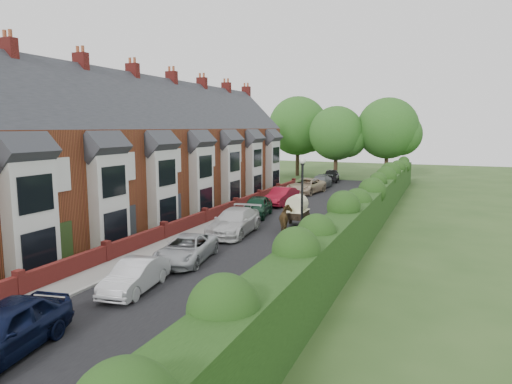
# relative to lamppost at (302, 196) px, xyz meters

# --- Properties ---
(ground) EXTENTS (140.00, 140.00, 0.00)m
(ground) POSITION_rel_lamppost_xyz_m (-3.40, -4.00, -3.30)
(ground) COLOR #2D4C1E
(ground) RESTS_ON ground
(road) EXTENTS (6.00, 58.00, 0.02)m
(road) POSITION_rel_lamppost_xyz_m (-3.90, 7.00, -3.29)
(road) COLOR black
(road) RESTS_ON ground
(pavement_hedge_side) EXTENTS (2.20, 58.00, 0.12)m
(pavement_hedge_side) POSITION_rel_lamppost_xyz_m (0.20, 7.00, -3.24)
(pavement_hedge_side) COLOR gray
(pavement_hedge_side) RESTS_ON ground
(pavement_house_side) EXTENTS (1.70, 58.00, 0.12)m
(pavement_house_side) POSITION_rel_lamppost_xyz_m (-7.75, 7.00, -3.24)
(pavement_house_side) COLOR gray
(pavement_house_side) RESTS_ON ground
(kerb_hedge_side) EXTENTS (0.18, 58.00, 0.13)m
(kerb_hedge_side) POSITION_rel_lamppost_xyz_m (-0.85, 7.00, -3.23)
(kerb_hedge_side) COLOR #9C9C96
(kerb_hedge_side) RESTS_ON ground
(kerb_house_side) EXTENTS (0.18, 58.00, 0.13)m
(kerb_house_side) POSITION_rel_lamppost_xyz_m (-6.95, 7.00, -3.23)
(kerb_house_side) COLOR #9C9C96
(kerb_house_side) RESTS_ON ground
(hedge) EXTENTS (2.10, 58.00, 2.85)m
(hedge) POSITION_rel_lamppost_xyz_m (2.00, 7.00, -1.70)
(hedge) COLOR #183611
(hedge) RESTS_ON ground
(terrace_row) EXTENTS (9.05, 40.50, 11.50)m
(terrace_row) POSITION_rel_lamppost_xyz_m (-14.27, 5.98, 1.18)
(terrace_row) COLOR brown
(terrace_row) RESTS_ON ground
(garden_wall_row) EXTENTS (0.35, 40.35, 1.10)m
(garden_wall_row) POSITION_rel_lamppost_xyz_m (-8.75, 6.00, -2.84)
(garden_wall_row) COLOR maroon
(garden_wall_row) RESTS_ON ground
(lamppost) EXTENTS (0.32, 0.32, 5.16)m
(lamppost) POSITION_rel_lamppost_xyz_m (0.00, 0.00, 0.00)
(lamppost) COLOR black
(lamppost) RESTS_ON ground
(tree_far_left) EXTENTS (7.14, 6.80, 9.29)m
(tree_far_left) POSITION_rel_lamppost_xyz_m (-6.05, 36.08, 2.41)
(tree_far_left) COLOR #332316
(tree_far_left) RESTS_ON ground
(tree_far_right) EXTENTS (7.98, 7.60, 10.31)m
(tree_far_right) POSITION_rel_lamppost_xyz_m (-0.01, 38.08, 3.02)
(tree_far_right) COLOR #332316
(tree_far_right) RESTS_ON ground
(tree_far_back) EXTENTS (8.40, 8.00, 10.82)m
(tree_far_back) POSITION_rel_lamppost_xyz_m (-11.99, 39.08, 3.32)
(tree_far_back) COLOR #332316
(tree_far_back) RESTS_ON ground
(car_navy) EXTENTS (2.69, 4.96, 1.60)m
(car_navy) POSITION_rel_lamppost_xyz_m (-5.17, -12.58, -2.50)
(car_navy) COLOR black
(car_navy) RESTS_ON ground
(car_silver_a) EXTENTS (1.89, 4.03, 1.28)m
(car_silver_a) POSITION_rel_lamppost_xyz_m (-5.01, -6.67, -2.66)
(car_silver_a) COLOR silver
(car_silver_a) RESTS_ON ground
(car_silver_b) EXTENTS (2.90, 4.93, 1.29)m
(car_silver_b) POSITION_rel_lamppost_xyz_m (-5.23, -2.33, -2.65)
(car_silver_b) COLOR #ADB1B5
(car_silver_b) RESTS_ON ground
(car_white) EXTENTS (2.62, 5.59, 1.58)m
(car_white) POSITION_rel_lamppost_xyz_m (-5.51, 3.87, -2.51)
(car_white) COLOR silver
(car_white) RESTS_ON ground
(car_green) EXTENTS (2.53, 4.72, 1.53)m
(car_green) POSITION_rel_lamppost_xyz_m (-6.40, 9.70, -2.53)
(car_green) COLOR #0F321F
(car_green) RESTS_ON ground
(car_red) EXTENTS (1.93, 4.64, 1.49)m
(car_red) POSITION_rel_lamppost_xyz_m (-6.40, 15.30, -2.55)
(car_red) COLOR maroon
(car_red) RESTS_ON ground
(car_beige) EXTENTS (3.23, 5.80, 1.53)m
(car_beige) POSITION_rel_lamppost_xyz_m (-6.40, 22.68, -2.53)
(car_beige) COLOR #C2A98C
(car_beige) RESTS_ON ground
(car_grey) EXTENTS (2.00, 4.73, 1.36)m
(car_grey) POSITION_rel_lamppost_xyz_m (-6.10, 27.25, -2.62)
(car_grey) COLOR slate
(car_grey) RESTS_ON ground
(car_black) EXTENTS (2.41, 4.70, 1.53)m
(car_black) POSITION_rel_lamppost_xyz_m (-6.40, 33.66, -2.53)
(car_black) COLOR black
(car_black) RESTS_ON ground
(horse) EXTENTS (1.65, 2.23, 1.72)m
(horse) POSITION_rel_lamppost_xyz_m (-2.62, 5.43, -2.44)
(horse) COLOR #4B361B
(horse) RESTS_ON ground
(horse_cart) EXTENTS (1.34, 2.96, 2.13)m
(horse_cart) POSITION_rel_lamppost_xyz_m (-2.62, 7.62, -2.08)
(horse_cart) COLOR black
(horse_cart) RESTS_ON ground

